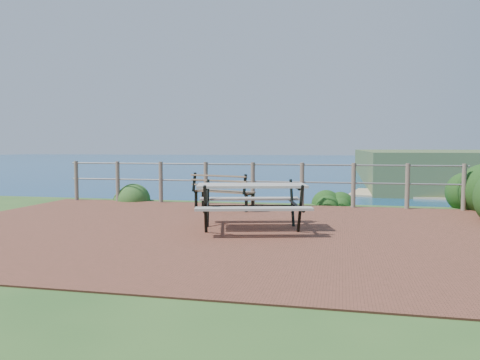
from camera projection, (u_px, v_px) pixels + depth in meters
The scene contains 8 objects.
ground at pixel (215, 230), 7.75m from camera, with size 10.00×7.00×0.12m, color brown.
ocean at pixel (338, 151), 202.64m from camera, with size 1200.00×1200.00×0.00m, color #155A80.
safety_railing at pixel (253, 181), 10.97m from camera, with size 9.40×0.10×1.00m.
picnic_table at pixel (251, 202), 7.67m from camera, with size 1.89×1.50×0.74m.
park_bench at pixel (224, 186), 10.18m from camera, with size 1.45×0.79×0.80m.
shrub_right_edge at pixel (471, 210), 10.29m from camera, with size 1.21×1.21×1.72m, color #193E13.
shrub_lip_west at pixel (131, 201), 12.00m from camera, with size 0.87×0.87×0.65m, color #20511E.
shrub_lip_east at pixel (334, 204), 11.24m from camera, with size 0.76×0.76×0.49m, color #193E13.
Camera 1 is at (2.05, -7.40, 1.37)m, focal length 35.00 mm.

